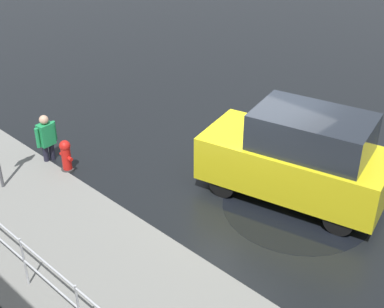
{
  "coord_description": "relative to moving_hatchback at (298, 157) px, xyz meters",
  "views": [
    {
      "loc": [
        -6.02,
        8.2,
        6.72
      ],
      "look_at": [
        0.86,
        1.03,
        0.9
      ],
      "focal_mm": 50.0,
      "sensor_mm": 36.0,
      "label": 1
    }
  ],
  "objects": [
    {
      "name": "puddle_patch",
      "position": [
        -0.26,
        0.25,
        -1.02
      ],
      "size": [
        3.18,
        3.18,
        0.01
      ],
      "primitive_type": "cylinder",
      "color": "black",
      "rests_on": "ground"
    },
    {
      "name": "fire_hydrant",
      "position": [
        4.48,
        2.79,
        -0.63
      ],
      "size": [
        0.42,
        0.31,
        0.8
      ],
      "color": "red",
      "rests_on": "ground"
    },
    {
      "name": "pedestrian",
      "position": [
        5.18,
        2.82,
        -0.34
      ],
      "size": [
        0.26,
        0.57,
        1.22
      ],
      "color": "#1E8C4C",
      "rests_on": "ground"
    },
    {
      "name": "kerb_strip",
      "position": [
        0.97,
        4.47,
        -1.01
      ],
      "size": [
        24.0,
        3.2,
        0.04
      ],
      "primitive_type": "cube",
      "color": "slate",
      "rests_on": "ground"
    },
    {
      "name": "moving_hatchback",
      "position": [
        0.0,
        0.0,
        0.0
      ],
      "size": [
        4.19,
        2.55,
        2.06
      ],
      "color": "yellow",
      "rests_on": "ground"
    },
    {
      "name": "ground_plane",
      "position": [
        0.97,
        0.27,
        -1.03
      ],
      "size": [
        60.0,
        60.0,
        0.0
      ],
      "primitive_type": "plane",
      "color": "black"
    }
  ]
}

